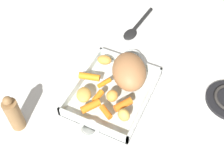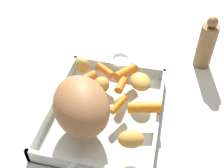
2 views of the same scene
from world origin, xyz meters
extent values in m
plane|color=silver|center=(0.00, 0.00, 0.00)|extent=(1.74, 1.74, 0.00)
cube|color=silver|center=(0.00, 0.00, 0.00)|extent=(0.31, 0.25, 0.01)
cube|color=silver|center=(0.00, 0.12, 0.02)|extent=(0.31, 0.01, 0.04)
cube|color=silver|center=(0.00, -0.12, 0.02)|extent=(0.31, 0.01, 0.04)
cube|color=silver|center=(0.15, 0.00, 0.02)|extent=(0.01, 0.25, 0.04)
cube|color=silver|center=(-0.15, 0.00, 0.02)|extent=(0.01, 0.25, 0.04)
torus|color=silver|center=(0.17, 0.00, 0.03)|extent=(0.07, 0.07, 0.01)
torus|color=silver|center=(-0.17, 0.00, 0.03)|extent=(0.07, 0.07, 0.01)
ellipsoid|color=#A46E43|center=(-0.05, 0.04, 0.08)|extent=(0.19, 0.18, 0.09)
cylinder|color=orange|center=(0.11, -0.03, 0.05)|extent=(0.07, 0.06, 0.03)
cylinder|color=orange|center=(0.06, 0.06, 0.05)|extent=(0.06, 0.05, 0.03)
cylinder|color=orange|center=(0.10, 0.03, 0.05)|extent=(0.04, 0.05, 0.02)
cylinder|color=orange|center=(0.00, -0.03, 0.04)|extent=(0.05, 0.04, 0.02)
cylinder|color=orange|center=(0.06, -0.02, 0.05)|extent=(0.05, 0.03, 0.02)
cylinder|color=orange|center=(0.00, -0.09, 0.05)|extent=(0.04, 0.08, 0.02)
ellipsoid|color=gold|center=(0.10, 0.08, 0.06)|extent=(0.05, 0.05, 0.04)
ellipsoid|color=gold|center=(-0.09, -0.07, 0.05)|extent=(0.05, 0.06, 0.03)
ellipsoid|color=gold|center=(0.08, -0.07, 0.05)|extent=(0.07, 0.07, 0.03)
ellipsoid|color=gold|center=(0.04, 0.02, 0.05)|extent=(0.05, 0.05, 0.03)
cylinder|color=black|center=(-0.41, -0.05, 0.01)|extent=(0.17, 0.03, 0.02)
ellipsoid|color=black|center=(-0.30, -0.06, 0.01)|extent=(0.08, 0.05, 0.01)
cylinder|color=olive|center=(0.24, -0.22, 0.06)|extent=(0.04, 0.04, 0.12)
sphere|color=olive|center=(0.24, -0.22, 0.14)|extent=(0.03, 0.03, 0.03)
camera|label=1|loc=(0.54, 0.25, 0.81)|focal=46.39mm
camera|label=2|loc=(-0.40, -0.11, 0.50)|focal=44.69mm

